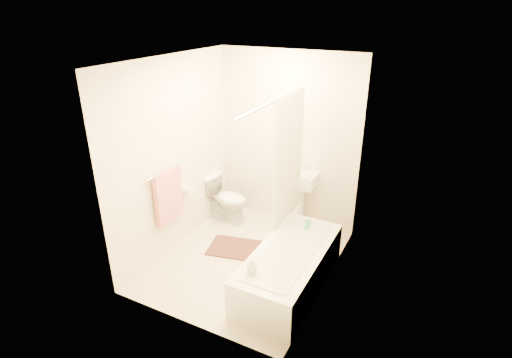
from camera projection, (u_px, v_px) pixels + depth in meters
The scene contains 17 objects.
floor at pixel (247, 260), 4.95m from camera, with size 2.40×2.40×0.00m, color beige.
ceiling at pixel (245, 60), 3.98m from camera, with size 2.40×2.40×0.00m, color white.
wall_back at pixel (288, 141), 5.44m from camera, with size 2.00×0.02×2.40m, color beige.
wall_left at pixel (174, 156), 4.88m from camera, with size 0.02×2.40×2.40m, color beige.
wall_right at pixel (332, 188), 4.05m from camera, with size 0.02×2.40×2.40m, color beige.
mirror at pixel (288, 119), 5.30m from camera, with size 0.40×0.03×0.55m, color white.
curtain_rod at pixel (275, 101), 4.09m from camera, with size 0.03×0.03×1.70m, color silver.
shower_curtain at pixel (288, 159), 4.74m from camera, with size 0.04×0.80×1.55m, color silver.
towel_bar at pixel (164, 171), 4.70m from camera, with size 0.02×0.02×0.60m, color silver.
towel at pixel (169, 196), 4.82m from camera, with size 0.06×0.45×0.66m, color #CC7266.
toilet_paper at pixel (187, 191), 5.15m from camera, with size 0.12×0.12×0.11m, color white.
toilet at pixel (226, 199), 5.75m from camera, with size 0.38×0.67×0.66m, color white.
sink at pixel (299, 198), 5.53m from camera, with size 0.46×0.36×0.89m, color white, non-canonical shape.
bathtub at pixel (289, 268), 4.42m from camera, with size 0.70×1.61×0.45m, color white, non-canonical shape.
bath_mat at pixel (234, 248), 5.18m from camera, with size 0.64×0.48×0.02m, color #552E1E.
soap_bottle at pixel (252, 266), 3.94m from camera, with size 0.08×0.08×0.18m, color white.
scrub_brush at pixel (307, 225), 4.80m from camera, with size 0.06×0.19×0.04m, color #3DA860.
Camera 1 is at (1.98, -3.61, 2.92)m, focal length 28.00 mm.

